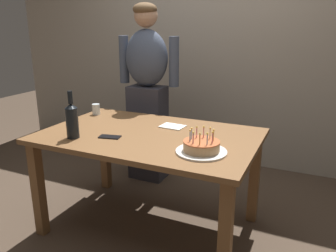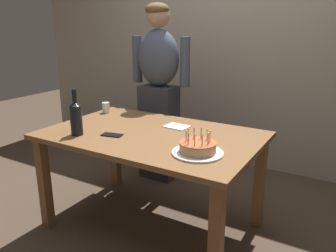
# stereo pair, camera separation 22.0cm
# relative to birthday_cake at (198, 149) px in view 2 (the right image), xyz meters

# --- Properties ---
(ground_plane) EXTENTS (10.00, 10.00, 0.00)m
(ground_plane) POSITION_rel_birthday_cake_xyz_m (-0.45, 0.19, -0.77)
(ground_plane) COLOR #47382B
(back_wall) EXTENTS (5.20, 0.10, 2.60)m
(back_wall) POSITION_rel_birthday_cake_xyz_m (-0.45, 1.74, 0.53)
(back_wall) COLOR #9E9384
(back_wall) RESTS_ON ground_plane
(dining_table) EXTENTS (1.50, 0.96, 0.74)m
(dining_table) POSITION_rel_birthday_cake_xyz_m (-0.45, 0.19, -0.13)
(dining_table) COLOR brown
(dining_table) RESTS_ON ground_plane
(birthday_cake) EXTENTS (0.31, 0.31, 0.15)m
(birthday_cake) POSITION_rel_birthday_cake_xyz_m (0.00, 0.00, 0.00)
(birthday_cake) COLOR white
(birthday_cake) RESTS_ON dining_table
(water_glass_near) EXTENTS (0.06, 0.06, 0.09)m
(water_glass_near) POSITION_rel_birthday_cake_xyz_m (-1.11, 0.47, 0.01)
(water_glass_near) COLOR silver
(water_glass_near) RESTS_ON dining_table
(wine_bottle) EXTENTS (0.08, 0.08, 0.32)m
(wine_bottle) POSITION_rel_birthday_cake_xyz_m (-0.88, -0.10, 0.09)
(wine_bottle) COLOR black
(wine_bottle) RESTS_ON dining_table
(cell_phone) EXTENTS (0.16, 0.10, 0.01)m
(cell_phone) POSITION_rel_birthday_cake_xyz_m (-0.66, 0.01, -0.03)
(cell_phone) COLOR black
(cell_phone) RESTS_ON dining_table
(napkin_stack) EXTENTS (0.19, 0.15, 0.01)m
(napkin_stack) POSITION_rel_birthday_cake_xyz_m (-0.37, 0.41, -0.03)
(napkin_stack) COLOR white
(napkin_stack) RESTS_ON dining_table
(person_man_bearded) EXTENTS (0.61, 0.27, 1.66)m
(person_man_bearded) POSITION_rel_birthday_cake_xyz_m (-0.88, 0.96, 0.10)
(person_man_bearded) COLOR #33333D
(person_man_bearded) RESTS_ON ground_plane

